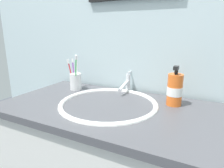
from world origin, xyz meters
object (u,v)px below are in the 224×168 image
at_px(toothbrush_white, 77,69).
at_px(toothbrush_green, 76,71).
at_px(faucet, 127,83).
at_px(soap_dispenser, 175,90).
at_px(toothbrush_purple, 73,71).
at_px(toothbrush_cup, 76,81).
at_px(toothbrush_red, 71,72).

height_order(toothbrush_white, toothbrush_green, toothbrush_green).
distance_m(faucet, toothbrush_white, 0.31).
bearing_deg(soap_dispenser, toothbrush_purple, 177.62).
relative_size(toothbrush_cup, toothbrush_white, 0.50).
relative_size(faucet, toothbrush_purple, 0.93).
xyz_separation_m(toothbrush_cup, toothbrush_green, (0.03, -0.03, 0.07)).
height_order(faucet, toothbrush_white, toothbrush_white).
bearing_deg(toothbrush_white, toothbrush_cup, -65.92).
xyz_separation_m(toothbrush_purple, toothbrush_green, (0.06, -0.05, 0.02)).
bearing_deg(toothbrush_green, faucet, 24.18).
bearing_deg(toothbrush_white, toothbrush_green, -57.00).
xyz_separation_m(faucet, toothbrush_cup, (-0.29, -0.09, -0.00)).
bearing_deg(toothbrush_white, toothbrush_red, -98.58).
distance_m(faucet, toothbrush_green, 0.29).
distance_m(toothbrush_red, soap_dispenser, 0.58).
bearing_deg(toothbrush_purple, soap_dispenser, -2.38).
relative_size(toothbrush_red, soap_dispenser, 0.93).
bearing_deg(toothbrush_white, toothbrush_purple, -125.72).
bearing_deg(toothbrush_purple, toothbrush_red, -80.78).
relative_size(toothbrush_white, toothbrush_red, 1.09).
distance_m(toothbrush_purple, toothbrush_green, 0.08).
height_order(toothbrush_purple, soap_dispenser, soap_dispenser).
bearing_deg(faucet, soap_dispenser, -18.53).
relative_size(toothbrush_cup, toothbrush_red, 0.55).
bearing_deg(toothbrush_red, soap_dispenser, 0.77).
bearing_deg(toothbrush_purple, toothbrush_white, 54.28).
relative_size(toothbrush_green, soap_dispenser, 1.11).
bearing_deg(soap_dispenser, toothbrush_white, 175.80).
distance_m(toothbrush_white, toothbrush_purple, 0.02).
bearing_deg(toothbrush_white, soap_dispenser, -4.20).
xyz_separation_m(toothbrush_purple, soap_dispenser, (0.59, -0.02, -0.03)).
relative_size(toothbrush_white, soap_dispenser, 1.02).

